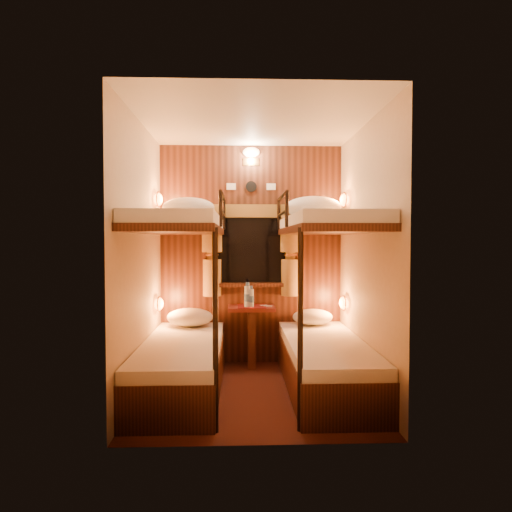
{
  "coord_description": "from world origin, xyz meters",
  "views": [
    {
      "loc": [
        -0.13,
        -4.02,
        1.36
      ],
      "look_at": [
        0.02,
        0.15,
        1.22
      ],
      "focal_mm": 32.0,
      "sensor_mm": 36.0,
      "label": 1
    }
  ],
  "objects_px": {
    "bottle_left": "(251,298)",
    "bottle_right": "(248,296)",
    "bunk_left": "(182,329)",
    "table": "(252,328)",
    "bunk_right": "(325,328)"
  },
  "relations": [
    {
      "from": "bottle_left",
      "to": "bottle_right",
      "type": "relative_size",
      "value": 0.86
    },
    {
      "from": "bunk_left",
      "to": "bunk_right",
      "type": "distance_m",
      "value": 1.3
    },
    {
      "from": "table",
      "to": "bottle_right",
      "type": "distance_m",
      "value": 0.35
    },
    {
      "from": "bunk_right",
      "to": "bottle_left",
      "type": "height_order",
      "value": "bunk_right"
    },
    {
      "from": "bunk_left",
      "to": "bottle_left",
      "type": "bearing_deg",
      "value": 48.45
    },
    {
      "from": "bottle_left",
      "to": "bunk_left",
      "type": "bearing_deg",
      "value": -131.55
    },
    {
      "from": "table",
      "to": "bottle_right",
      "type": "bearing_deg",
      "value": -129.3
    },
    {
      "from": "table",
      "to": "bottle_right",
      "type": "relative_size",
      "value": 2.5
    },
    {
      "from": "table",
      "to": "bottle_right",
      "type": "height_order",
      "value": "bottle_right"
    },
    {
      "from": "bunk_left",
      "to": "table",
      "type": "bearing_deg",
      "value": 50.33
    },
    {
      "from": "bunk_right",
      "to": "bottle_right",
      "type": "bearing_deg",
      "value": 133.52
    },
    {
      "from": "bottle_left",
      "to": "bottle_right",
      "type": "xyz_separation_m",
      "value": [
        -0.04,
        0.01,
        0.02
      ]
    },
    {
      "from": "bottle_right",
      "to": "bottle_left",
      "type": "bearing_deg",
      "value": -10.12
    },
    {
      "from": "bunk_left",
      "to": "bottle_right",
      "type": "xyz_separation_m",
      "value": [
        0.6,
        0.73,
        0.2
      ]
    },
    {
      "from": "bottle_right",
      "to": "bunk_right",
      "type": "bearing_deg",
      "value": -46.48
    }
  ]
}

